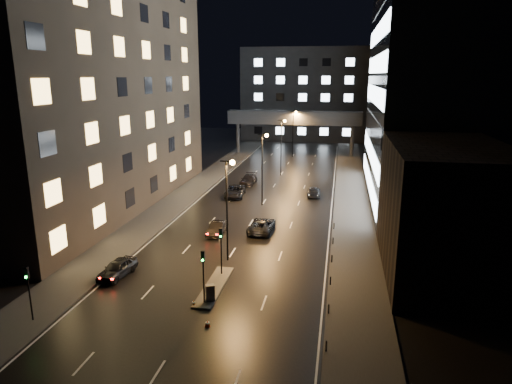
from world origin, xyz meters
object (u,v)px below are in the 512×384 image
car_away_d (249,180)px  car_toward_b (314,192)px  utility_cabinet (210,293)px  car_away_c (235,191)px  car_away_b (217,228)px  car_toward_a (262,225)px  car_away_a (117,268)px

car_away_d → car_toward_b: size_ratio=1.14×
car_toward_b → utility_cabinet: 35.61m
car_away_c → utility_cabinet: size_ratio=4.31×
car_away_b → car_away_d: 24.95m
car_away_c → car_away_d: 8.24m
car_toward_b → utility_cabinet: utility_cabinet is taller
car_away_b → car_toward_a: size_ratio=0.77×
car_away_a → car_toward_a: size_ratio=0.81×
car_away_a → utility_cabinet: size_ratio=3.37×
car_away_a → car_toward_b: (15.88, 31.89, -0.09)m
car_away_b → car_toward_a: (4.93, 1.81, 0.07)m
car_away_d → car_toward_b: car_away_d is taller
car_away_a → car_toward_a: (10.87, 14.44, 0.01)m
car_away_a → car_toward_b: size_ratio=0.96×
car_away_a → car_away_c: size_ratio=0.78×
car_toward_b → car_away_b: bearing=60.7°
car_away_a → utility_cabinet: 10.21m
car_away_b → car_away_c: (-1.78, 16.69, 0.09)m
car_away_b → car_away_a: bearing=-114.2°
car_away_c → car_away_d: car_away_c is taller
utility_cabinet → car_away_a: bearing=136.9°
car_away_a → car_away_c: (4.17, 29.32, 0.03)m
car_toward_a → car_toward_b: (5.00, 17.45, -0.09)m
car_toward_b → utility_cabinet: size_ratio=3.51×
car_away_c → utility_cabinet: car_away_c is taller
car_away_b → car_away_d: (-1.35, 24.92, 0.07)m
car_away_c → car_toward_a: car_away_c is taller
car_away_b → car_away_c: bearing=97.1°
car_toward_b → car_toward_a: bearing=71.9°
car_away_c → car_away_d: size_ratio=1.08×
car_away_c → utility_cabinet: 32.97m
car_away_a → car_toward_b: 35.63m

